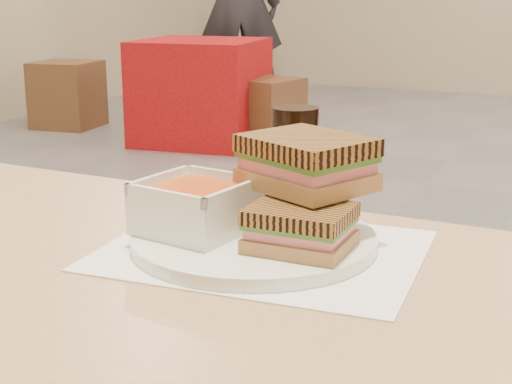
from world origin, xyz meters
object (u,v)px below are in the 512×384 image
at_px(plate, 254,240).
at_px(cola_glass, 295,157).
at_px(soup_bowl, 196,208).
at_px(panini_lower, 300,228).
at_px(bg_chair_0l, 68,94).
at_px(patron_a, 239,2).
at_px(bg_table_0, 201,91).
at_px(bg_chair_0r, 267,112).

distance_m(plate, cola_glass, 0.19).
bearing_deg(soup_bowl, plate, 16.07).
xyz_separation_m(panini_lower, bg_chair_0l, (-3.43, 3.82, -0.54)).
height_order(panini_lower, patron_a, patron_a).
bearing_deg(panini_lower, bg_chair_0l, 131.91).
relative_size(panini_lower, cola_glass, 0.79).
distance_m(bg_table_0, patron_a, 1.06).
xyz_separation_m(soup_bowl, cola_glass, (0.04, 0.20, 0.02)).
height_order(panini_lower, bg_chair_0l, panini_lower).
xyz_separation_m(plate, soup_bowl, (-0.06, -0.02, 0.03)).
xyz_separation_m(panini_lower, bg_chair_0r, (-1.80, 3.87, -0.57)).
bearing_deg(bg_chair_0r, plate, -65.73).
relative_size(soup_bowl, panini_lower, 1.21).
xyz_separation_m(soup_bowl, bg_chair_0r, (-1.67, 3.86, -0.57)).
bearing_deg(panini_lower, soup_bowl, 176.97).
bearing_deg(cola_glass, bg_chair_0r, 115.00).
bearing_deg(bg_chair_0l, bg_chair_0r, 1.45).
relative_size(plate, soup_bowl, 2.18).
bearing_deg(bg_chair_0l, plate, -48.46).
relative_size(cola_glass, bg_chair_0r, 0.28).
bearing_deg(bg_table_0, bg_chair_0l, 177.29).
relative_size(cola_glass, patron_a, 0.07).
relative_size(plate, patron_a, 0.15).
distance_m(soup_bowl, bg_table_0, 4.34).
relative_size(bg_chair_0l, patron_a, 0.27).
bearing_deg(patron_a, plate, -63.30).
relative_size(panini_lower, bg_table_0, 0.12).
xyz_separation_m(plate, bg_chair_0r, (-1.73, 3.84, -0.54)).
bearing_deg(plate, soup_bowl, -163.93).
xyz_separation_m(plate, bg_table_0, (-2.18, 3.74, -0.41)).
xyz_separation_m(bg_chair_0r, patron_a, (-0.59, 0.78, 0.70)).
bearing_deg(bg_chair_0l, panini_lower, -48.09).
bearing_deg(cola_glass, bg_table_0, 121.15).
xyz_separation_m(bg_table_0, patron_a, (-0.15, 0.88, 0.57)).
distance_m(soup_bowl, patron_a, 5.17).
height_order(bg_table_0, patron_a, patron_a).
bearing_deg(bg_chair_0l, soup_bowl, -49.15).
bearing_deg(bg_chair_0l, cola_glass, -47.27).
distance_m(bg_table_0, bg_chair_0r, 0.47).
relative_size(soup_bowl, bg_chair_0r, 0.27).
bearing_deg(cola_glass, plate, -82.03).
xyz_separation_m(bg_table_0, bg_chair_0l, (-1.19, 0.06, -0.10)).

